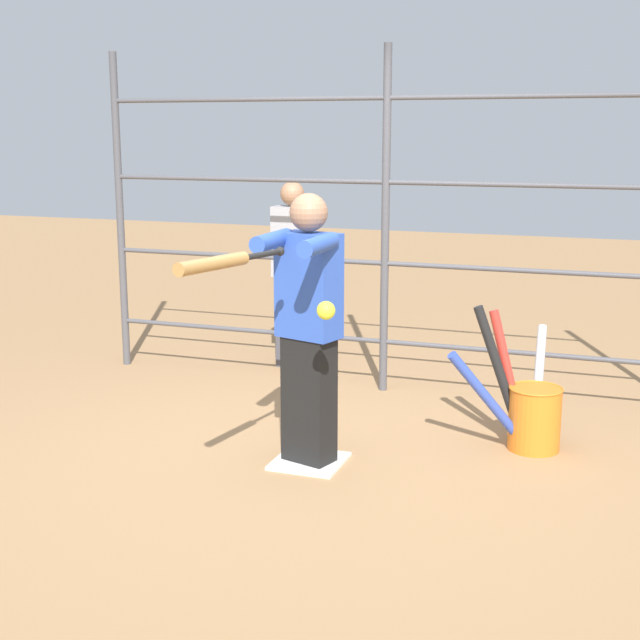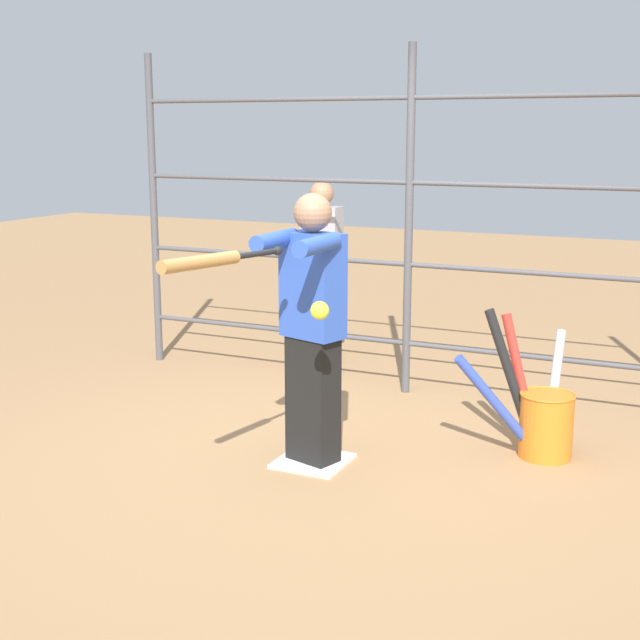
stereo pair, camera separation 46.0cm
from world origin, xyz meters
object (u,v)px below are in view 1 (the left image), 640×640
bat_bucket (529,410)px  bystander_behind_fence (293,272)px  softball_in_flight (326,310)px  baseball_bat_swinging (222,262)px  batter (308,322)px

bat_bucket → bystander_behind_fence: (2.08, -1.33, 0.55)m
softball_in_flight → bystander_behind_fence: (1.17, -2.51, -0.24)m
bat_bucket → bystander_behind_fence: bystander_behind_fence is taller
baseball_bat_swinging → bystander_behind_fence: (0.81, -2.96, -0.53)m
softball_in_flight → bat_bucket: 1.69m
bystander_behind_fence → baseball_bat_swinging: bearing=105.3°
bat_bucket → bystander_behind_fence: size_ratio=0.59×
baseball_bat_swinging → softball_in_flight: baseball_bat_swinging is taller
batter → softball_in_flight: batter is taller
baseball_bat_swinging → softball_in_flight: 0.65m
batter → baseball_bat_swinging: size_ratio=1.82×
batter → softball_in_flight: size_ratio=16.55×
softball_in_flight → bystander_behind_fence: bystander_behind_fence is taller
batter → bat_bucket: bearing=-149.1°
batter → bat_bucket: (-1.19, -0.71, -0.61)m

